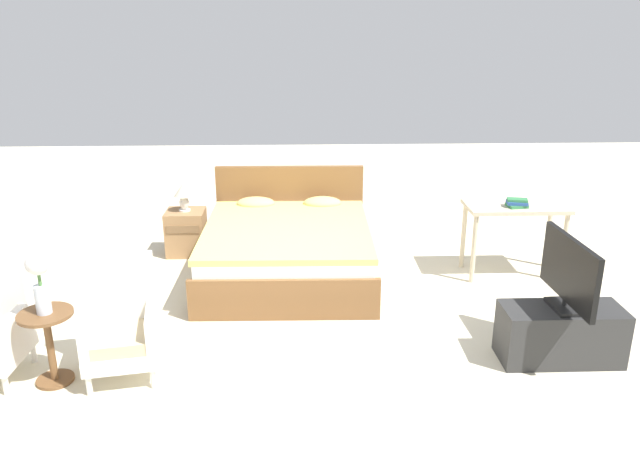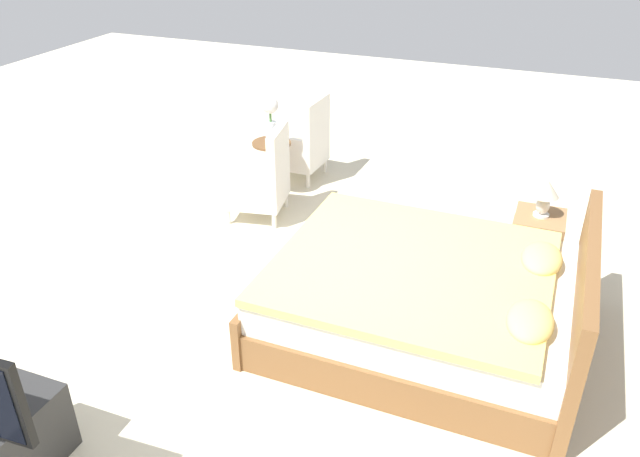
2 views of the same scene
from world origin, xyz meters
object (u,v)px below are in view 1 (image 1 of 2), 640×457
object	(u,v)px
side_table	(49,339)
nightstand	(186,232)
vanity_desk	(515,216)
table_lamp	(183,193)
tv_flatscreen	(569,273)
armchair_by_window_right	(121,328)
flower_vase	(39,276)
book_stack	(517,203)
bed	(288,248)
tv_stand	(560,334)

from	to	relation	value
side_table	nightstand	xyz separation A→B (m)	(0.56, 2.69, -0.10)
side_table	vanity_desk	world-z (taller)	vanity_desk
table_lamp	tv_flatscreen	bearing A→B (deg)	-36.32
tv_flatscreen	armchair_by_window_right	bearing A→B (deg)	-179.02
armchair_by_window_right	nightstand	world-z (taller)	armchair_by_window_right
flower_vase	nightstand	distance (m)	2.82
side_table	table_lamp	bearing A→B (deg)	78.19
vanity_desk	flower_vase	bearing A→B (deg)	-154.73
armchair_by_window_right	book_stack	distance (m)	4.06
book_stack	vanity_desk	bearing A→B (deg)	75.14
book_stack	nightstand	bearing A→B (deg)	167.17
vanity_desk	book_stack	world-z (taller)	book_stack
armchair_by_window_right	tv_flatscreen	distance (m)	3.50
armchair_by_window_right	nightstand	distance (m)	2.57
bed	side_table	bearing A→B (deg)	-130.61
vanity_desk	book_stack	size ratio (longest dim) A/B	4.69
flower_vase	vanity_desk	size ratio (longest dim) A/B	0.46
nightstand	table_lamp	distance (m)	0.47
table_lamp	vanity_desk	bearing A→B (deg)	-11.60
bed	tv_flatscreen	world-z (taller)	tv_flatscreen
bed	tv_flatscreen	bearing A→B (deg)	-39.92
table_lamp	vanity_desk	distance (m)	3.66
side_table	book_stack	size ratio (longest dim) A/B	2.61
flower_vase	vanity_desk	world-z (taller)	flower_vase
table_lamp	vanity_desk	size ratio (longest dim) A/B	0.32
side_table	tv_flatscreen	distance (m)	4.00
armchair_by_window_right	side_table	bearing A→B (deg)	-165.57
side_table	tv_flatscreen	size ratio (longest dim) A/B	0.67
armchair_by_window_right	side_table	xyz separation A→B (m)	(-0.50, -0.13, -0.01)
tv_flatscreen	vanity_desk	world-z (taller)	tv_flatscreen
bed	side_table	world-z (taller)	bed
side_table	flower_vase	bearing A→B (deg)	0.00
tv_flatscreen	book_stack	bearing A→B (deg)	84.75
tv_stand	vanity_desk	world-z (taller)	vanity_desk
side_table	tv_stand	distance (m)	3.98
side_table	flower_vase	distance (m)	0.51
table_lamp	tv_flatscreen	world-z (taller)	tv_flatscreen
vanity_desk	bed	bearing A→B (deg)	177.94
armchair_by_window_right	tv_flatscreen	world-z (taller)	tv_flatscreen
table_lamp	flower_vase	bearing A→B (deg)	-101.81
side_table	nightstand	distance (m)	2.75
armchair_by_window_right	nightstand	xyz separation A→B (m)	(0.06, 2.57, -0.11)
book_stack	side_table	bearing A→B (deg)	-155.49
flower_vase	book_stack	size ratio (longest dim) A/B	2.15
table_lamp	vanity_desk	world-z (taller)	table_lamp
table_lamp	side_table	bearing A→B (deg)	-101.81
bed	nightstand	size ratio (longest dim) A/B	4.14
nightstand	tv_stand	xyz separation A→B (m)	(3.41, -2.51, -0.03)
bed	book_stack	size ratio (longest dim) A/B	9.74
side_table	vanity_desk	size ratio (longest dim) A/B	0.56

